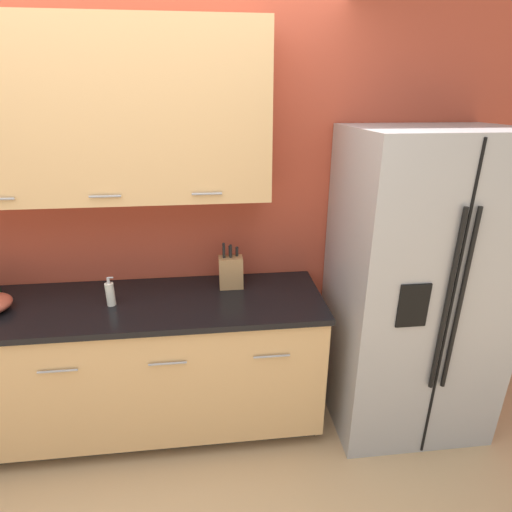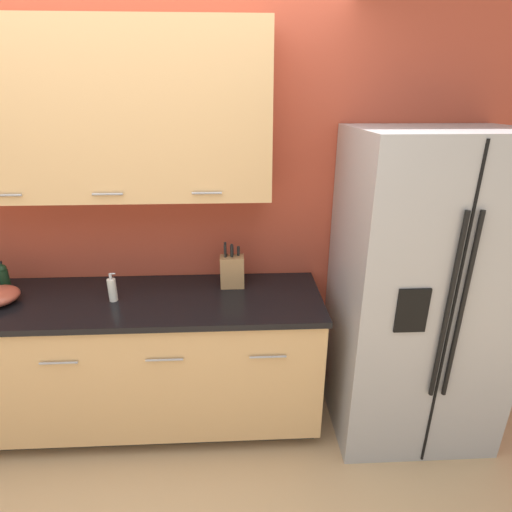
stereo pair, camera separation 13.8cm
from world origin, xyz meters
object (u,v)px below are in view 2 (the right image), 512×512
(soap_dispenser, at_px, (112,289))
(oil_bottle, at_px, (4,277))
(refrigerator, at_px, (418,292))
(knife_block, at_px, (232,271))

(soap_dispenser, distance_m, oil_bottle, 0.71)
(oil_bottle, bearing_deg, soap_dispenser, -13.56)
(refrigerator, bearing_deg, oil_bottle, 175.46)
(refrigerator, relative_size, soap_dispenser, 10.70)
(knife_block, bearing_deg, oil_bottle, 179.50)
(knife_block, bearing_deg, refrigerator, -9.53)
(oil_bottle, bearing_deg, refrigerator, -4.54)
(knife_block, relative_size, oil_bottle, 1.53)
(soap_dispenser, bearing_deg, refrigerator, -0.97)
(knife_block, distance_m, soap_dispenser, 0.70)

